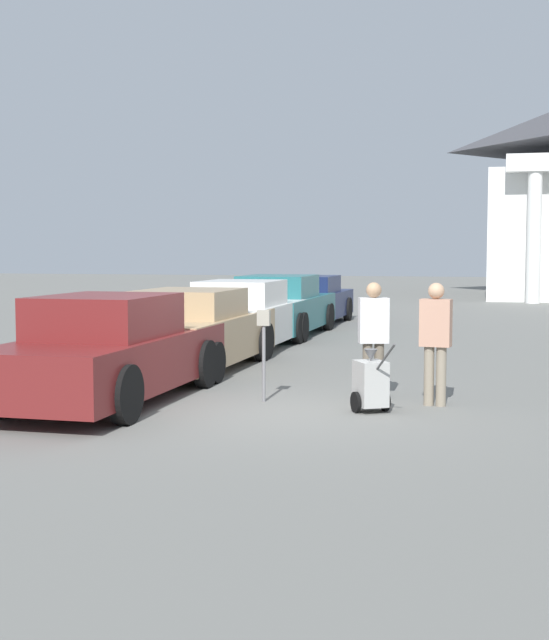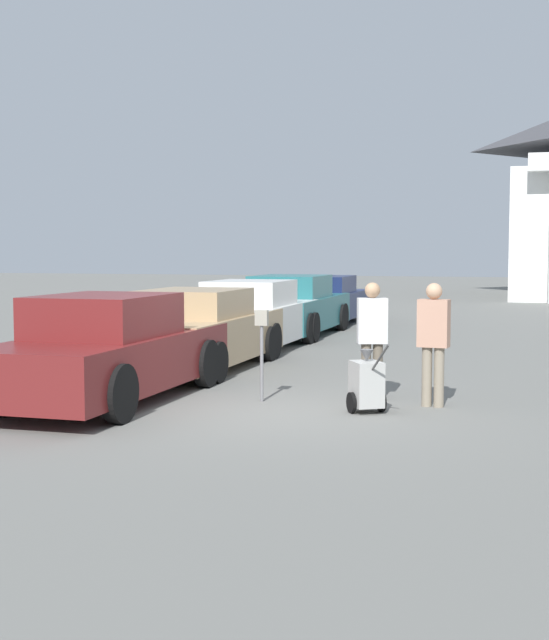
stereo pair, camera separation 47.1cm
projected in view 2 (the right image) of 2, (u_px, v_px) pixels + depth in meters
The scene contains 10 objects.
ground_plane at pixel (262, 412), 11.87m from camera, with size 120.00×120.00×0.00m, color slate.
parked_car_maroon at pixel (110, 352), 12.69m from camera, with size 1.97×4.91×1.53m.
parked_car_tan at pixel (198, 332), 16.04m from camera, with size 2.00×4.80×1.45m.
parked_car_white at pixel (252, 317), 19.19m from camera, with size 1.97×4.63×1.50m.
parked_car_teal at pixel (292, 307), 22.42m from camera, with size 2.06×5.08×1.51m.
parked_car_navy at pixel (323, 301), 25.71m from camera, with size 2.04×4.85×1.40m.
parking_meter at pixel (262, 338), 12.62m from camera, with size 0.18×0.09×1.31m.
person_worker at pixel (372, 333), 12.73m from camera, with size 0.47×0.34×1.69m.
person_supervisor at pixel (433, 337), 12.19m from camera, with size 0.45×0.27×1.71m.
equipment_cart at pixel (367, 384), 11.80m from camera, with size 0.68×0.95×1.00m.
Camera 2 is at (3.40, -11.23, 2.17)m, focal length 50.00 mm.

